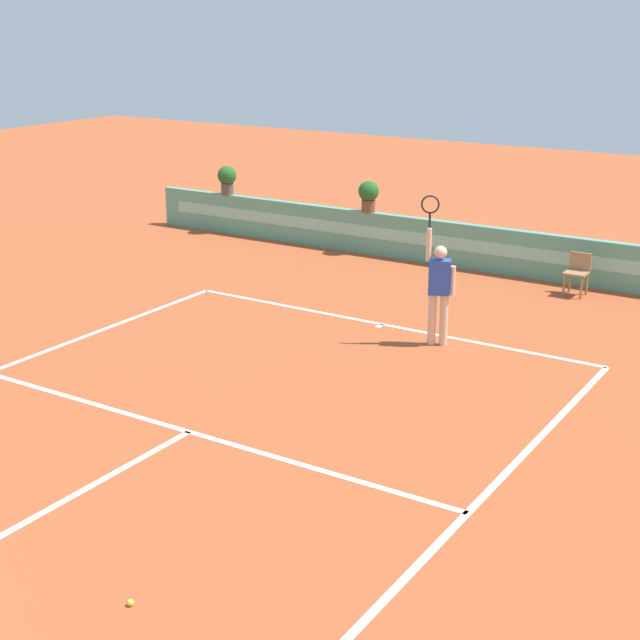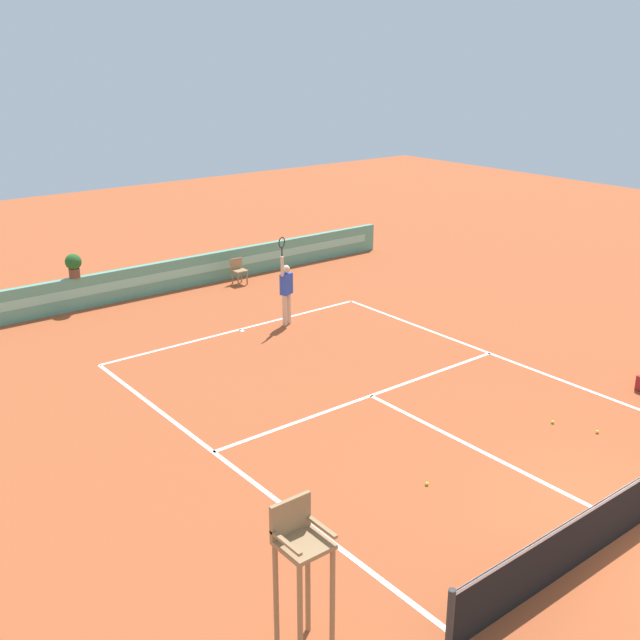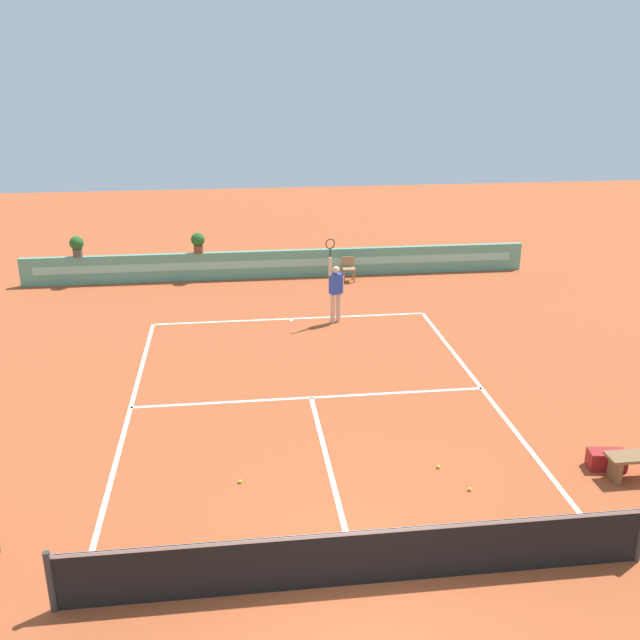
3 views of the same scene
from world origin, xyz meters
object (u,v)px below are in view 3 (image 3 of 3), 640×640
at_px(potted_plant_far_left, 77,245).
at_px(ball_kid_chair, 348,268).
at_px(tennis_ball_mid_court, 240,481).
at_px(tennis_ball_by_sideline, 470,489).
at_px(gear_bag, 607,460).
at_px(tennis_ball_near_baseline, 438,467).
at_px(potted_plant_left, 198,242).
at_px(tennis_player, 336,289).

bearing_deg(potted_plant_far_left, ball_kid_chair, -4.46).
relative_size(tennis_ball_mid_court, tennis_ball_by_sideline, 1.00).
distance_m(tennis_ball_mid_court, tennis_ball_by_sideline, 4.22).
bearing_deg(tennis_ball_by_sideline, gear_bag, 8.76).
distance_m(gear_bag, potted_plant_far_left, 18.47).
bearing_deg(gear_bag, tennis_ball_by_sideline, -171.24).
height_order(gear_bag, tennis_ball_near_baseline, gear_bag).
bearing_deg(tennis_ball_near_baseline, gear_bag, -6.81).
height_order(potted_plant_left, potted_plant_far_left, same).
bearing_deg(potted_plant_far_left, gear_bag, -48.22).
bearing_deg(tennis_ball_near_baseline, potted_plant_far_left, 124.18).
bearing_deg(tennis_ball_mid_court, tennis_ball_near_baseline, 0.68).
xyz_separation_m(tennis_player, tennis_ball_near_baseline, (0.78, -8.41, -1.02)).
height_order(tennis_player, potted_plant_left, tennis_player).
height_order(tennis_ball_by_sideline, potted_plant_far_left, potted_plant_far_left).
height_order(tennis_ball_near_baseline, potted_plant_left, potted_plant_left).
distance_m(ball_kid_chair, potted_plant_far_left, 9.45).
xyz_separation_m(ball_kid_chair, tennis_ball_mid_court, (-4.10, -12.67, -0.44)).
bearing_deg(tennis_player, tennis_ball_by_sideline, -83.02).
height_order(gear_bag, tennis_player, tennis_player).
bearing_deg(gear_bag, tennis_ball_near_baseline, 173.19).
xyz_separation_m(ball_kid_chair, tennis_ball_by_sideline, (0.05, -13.45, -0.44)).
height_order(tennis_player, tennis_ball_mid_court, tennis_player).
height_order(tennis_ball_near_baseline, potted_plant_far_left, potted_plant_far_left).
bearing_deg(tennis_ball_mid_court, potted_plant_left, 94.89).
bearing_deg(tennis_ball_by_sideline, tennis_ball_mid_court, 169.39).
bearing_deg(gear_bag, potted_plant_left, 120.68).
relative_size(tennis_ball_near_baseline, potted_plant_far_left, 0.09).
bearing_deg(ball_kid_chair, tennis_ball_by_sideline, -89.77).
relative_size(gear_bag, potted_plant_left, 0.97).
height_order(tennis_ball_mid_court, potted_plant_far_left, potted_plant_far_left).
xyz_separation_m(gear_bag, tennis_ball_near_baseline, (-3.21, 0.38, -0.15)).
distance_m(gear_bag, tennis_ball_near_baseline, 3.23).
bearing_deg(tennis_ball_by_sideline, potted_plant_far_left, 123.61).
bearing_deg(tennis_player, tennis_ball_near_baseline, -84.72).
bearing_deg(potted_plant_left, gear_bag, -59.32).
xyz_separation_m(tennis_ball_near_baseline, tennis_ball_by_sideline, (0.35, -0.82, 0.00)).
distance_m(tennis_ball_mid_court, potted_plant_far_left, 14.47).
distance_m(potted_plant_left, potted_plant_far_left, 4.13).
relative_size(tennis_player, potted_plant_left, 3.57).
height_order(ball_kid_chair, tennis_ball_mid_court, ball_kid_chair).
relative_size(tennis_ball_by_sideline, potted_plant_far_left, 0.09).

